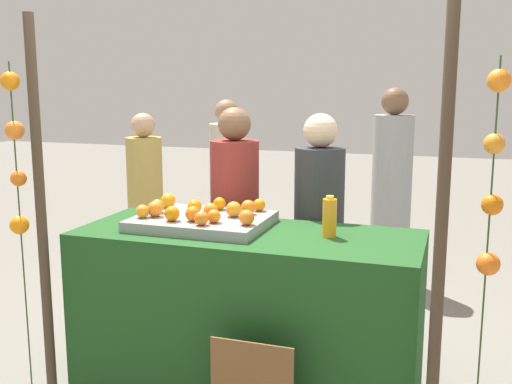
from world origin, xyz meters
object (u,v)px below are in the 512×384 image
Objects in this scene: stall_counter at (248,312)px; orange_1 at (234,209)px; orange_0 at (219,204)px; vendor_left at (235,236)px; vendor_right at (318,246)px; juice_bottle at (329,217)px.

stall_counter is 0.59m from orange_1.
orange_0 is 0.05× the size of vendor_left.
orange_1 is at bearing 143.09° from stall_counter.
vendor_right is at bearing 32.77° from orange_0.
stall_counter is 25.04× the size of orange_0.
orange_1 is 0.40× the size of juice_bottle.
stall_counter is at bearing -42.27° from orange_0.
vendor_left reaches higher than vendor_right.
vendor_left is at bearing 95.77° from orange_0.
stall_counter is 1.22× the size of vendor_right.
orange_1 is at bearing 175.82° from juice_bottle.
orange_1 is 0.57m from juice_bottle.
vendor_right is at bearing 52.36° from orange_1.
orange_0 reaches higher than stall_counter.
juice_bottle is (0.45, 0.04, 0.58)m from stall_counter.
stall_counter is 0.73m from juice_bottle.
vendor_right is at bearing -1.32° from vendor_left.
stall_counter is 0.67m from orange_0.
juice_bottle is at bearing -71.69° from vendor_right.
vendor_left is (-0.75, 0.55, -0.30)m from juice_bottle.
juice_bottle is (0.57, -0.04, 0.00)m from orange_1.
orange_0 is at bearing -84.23° from vendor_left.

